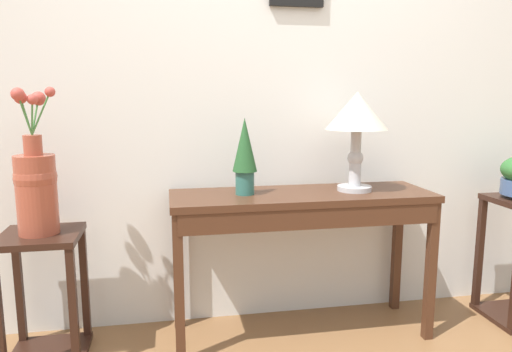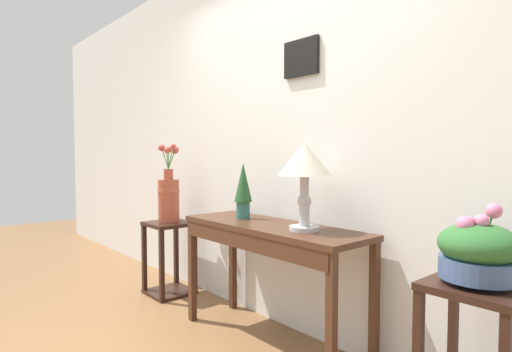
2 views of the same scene
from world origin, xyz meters
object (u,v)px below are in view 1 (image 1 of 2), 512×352
at_px(console_table, 303,213).
at_px(flower_vase_tall_left, 36,183).
at_px(potted_plant_on_console, 245,153).
at_px(pedestal_stand_left, 45,297).
at_px(table_lamp, 357,117).

bearing_deg(console_table, flower_vase_tall_left, 179.87).
xyz_separation_m(console_table, potted_plant_on_console, (-0.29, 0.04, 0.31)).
height_order(pedestal_stand_left, flower_vase_tall_left, flower_vase_tall_left).
distance_m(console_table, flower_vase_tall_left, 1.28).
distance_m(console_table, potted_plant_on_console, 0.43).
height_order(potted_plant_on_console, pedestal_stand_left, potted_plant_on_console).
distance_m(table_lamp, potted_plant_on_console, 0.60).
height_order(console_table, flower_vase_tall_left, flower_vase_tall_left).
bearing_deg(flower_vase_tall_left, pedestal_stand_left, -115.86).
bearing_deg(pedestal_stand_left, potted_plant_on_console, 2.03).
distance_m(potted_plant_on_console, pedestal_stand_left, 1.18).
bearing_deg(table_lamp, potted_plant_on_console, 178.83).
relative_size(pedestal_stand_left, flower_vase_tall_left, 0.94).
xyz_separation_m(console_table, table_lamp, (0.28, 0.03, 0.48)).
bearing_deg(potted_plant_on_console, table_lamp, -1.17).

